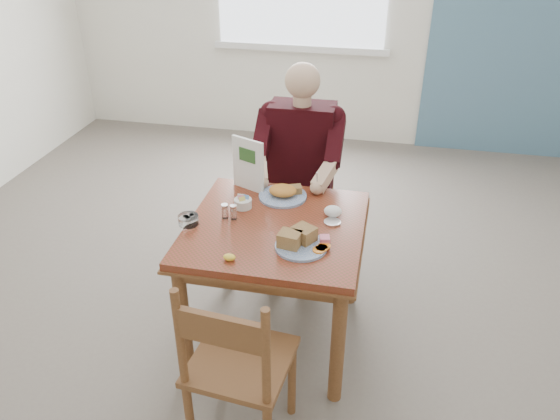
% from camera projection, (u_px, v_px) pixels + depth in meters
% --- Properties ---
extents(floor, '(6.00, 6.00, 0.00)m').
position_uv_depth(floor, '(276.00, 333.00, 3.19)').
color(floor, '#665A53').
rests_on(floor, ground).
extents(accent_panel, '(1.60, 0.02, 2.80)m').
position_uv_depth(accent_panel, '(529.00, 4.00, 4.72)').
color(accent_panel, slate).
rests_on(accent_panel, ground).
extents(lemon_wedge, '(0.07, 0.05, 0.03)m').
position_uv_depth(lemon_wedge, '(229.00, 257.00, 2.53)').
color(lemon_wedge, yellow).
rests_on(lemon_wedge, table).
extents(napkin, '(0.10, 0.08, 0.06)m').
position_uv_depth(napkin, '(333.00, 211.00, 2.87)').
color(napkin, white).
rests_on(napkin, table).
extents(metal_dish, '(0.11, 0.11, 0.01)m').
position_uv_depth(metal_dish, '(332.00, 222.00, 2.82)').
color(metal_dish, silver).
rests_on(metal_dish, table).
extents(table, '(0.92, 0.92, 0.75)m').
position_uv_depth(table, '(275.00, 242.00, 2.87)').
color(table, maroon).
rests_on(table, ground).
extents(chair_far, '(0.42, 0.42, 0.95)m').
position_uv_depth(chair_far, '(301.00, 197.00, 3.62)').
color(chair_far, brown).
rests_on(chair_far, ground).
extents(chair_near, '(0.46, 0.46, 0.95)m').
position_uv_depth(chair_near, '(237.00, 367.00, 2.33)').
color(chair_near, brown).
rests_on(chair_near, ground).
extents(diner, '(0.53, 0.56, 1.39)m').
position_uv_depth(diner, '(300.00, 157.00, 3.38)').
color(diner, gray).
rests_on(diner, chair_far).
extents(near_plate, '(0.32, 0.32, 0.08)m').
position_uv_depth(near_plate, '(300.00, 241.00, 2.62)').
color(near_plate, white).
rests_on(near_plate, table).
extents(far_plate, '(0.35, 0.35, 0.07)m').
position_uv_depth(far_plate, '(284.00, 193.00, 3.05)').
color(far_plate, white).
rests_on(far_plate, table).
extents(caddy, '(0.10, 0.10, 0.07)m').
position_uv_depth(caddy, '(243.00, 203.00, 2.95)').
color(caddy, white).
rests_on(caddy, table).
extents(shakers, '(0.08, 0.04, 0.08)m').
position_uv_depth(shakers, '(229.00, 212.00, 2.84)').
color(shakers, white).
rests_on(shakers, table).
extents(creamer, '(0.13, 0.13, 0.05)m').
position_uv_depth(creamer, '(188.00, 220.00, 2.80)').
color(creamer, white).
rests_on(creamer, table).
extents(menu, '(0.20, 0.10, 0.31)m').
position_uv_depth(menu, '(248.00, 164.00, 3.07)').
color(menu, white).
rests_on(menu, table).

